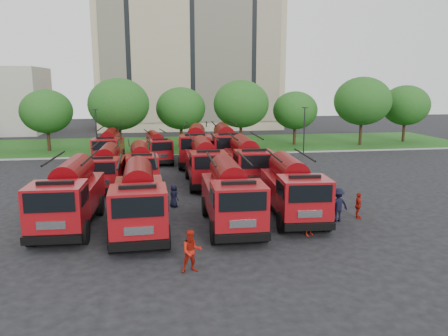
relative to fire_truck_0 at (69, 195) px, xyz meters
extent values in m
plane|color=black|center=(8.84, 4.61, -1.77)|extent=(140.00, 140.00, 0.00)
cube|color=#164813|center=(8.84, 30.61, -1.71)|extent=(70.00, 16.00, 0.12)
cube|color=gray|center=(8.84, 22.51, -1.70)|extent=(70.00, 0.30, 0.14)
cube|color=tan|center=(10.84, 52.61, 10.73)|extent=(30.00, 14.00, 25.00)
cube|color=black|center=(10.84, 45.51, 10.73)|extent=(28.00, 0.15, 22.00)
cylinder|color=#382314|center=(-7.16, 27.61, -0.58)|extent=(0.36, 0.36, 2.38)
ellipsoid|color=#183F12|center=(-7.16, 27.61, 2.79)|extent=(5.71, 5.71, 4.86)
cylinder|color=#382314|center=(0.84, 26.11, -0.37)|extent=(0.36, 0.36, 2.80)
ellipsoid|color=#183F12|center=(0.84, 26.11, 3.59)|extent=(6.72, 6.72, 5.71)
cylinder|color=#382314|center=(7.84, 28.61, -0.54)|extent=(0.36, 0.36, 2.45)
ellipsoid|color=#183F12|center=(7.84, 28.61, 2.92)|extent=(5.88, 5.88, 5.00)
cylinder|color=#382314|center=(14.84, 27.11, -0.40)|extent=(0.36, 0.36, 2.73)
ellipsoid|color=#183F12|center=(14.84, 27.11, 3.46)|extent=(6.55, 6.55, 5.57)
cylinder|color=#382314|center=(21.84, 28.11, -0.63)|extent=(0.36, 0.36, 2.27)
ellipsoid|color=#183F12|center=(21.84, 28.11, 2.59)|extent=(5.46, 5.46, 4.64)
cylinder|color=#382314|center=(29.84, 26.61, -0.33)|extent=(0.36, 0.36, 2.87)
ellipsoid|color=#183F12|center=(29.84, 26.61, 3.73)|extent=(6.89, 6.89, 5.85)
cylinder|color=#382314|center=(36.84, 28.61, -0.51)|extent=(0.36, 0.36, 2.52)
ellipsoid|color=#183F12|center=(36.84, 28.61, 3.06)|extent=(6.05, 6.05, 5.14)
cylinder|color=black|center=(-1.16, 21.81, 0.73)|extent=(0.14, 0.14, 5.00)
cube|color=black|center=(-1.16, 21.81, 3.28)|extent=(0.60, 0.25, 0.12)
cylinder|color=black|center=(20.84, 21.81, 0.73)|extent=(0.14, 0.14, 5.00)
cube|color=black|center=(20.84, 21.81, 3.28)|extent=(0.60, 0.25, 0.12)
cube|color=black|center=(0.00, 0.01, -1.07)|extent=(2.79, 7.64, 0.32)
cube|color=black|center=(-0.16, -3.81, -1.12)|extent=(2.70, 0.38, 0.38)
cube|color=maroon|center=(-0.11, -2.57, 0.14)|extent=(2.74, 2.48, 2.10)
cube|color=black|center=(-0.16, -3.78, 0.63)|extent=(2.26, 0.15, 0.92)
cube|color=maroon|center=(0.05, 1.20, -0.21)|extent=(2.84, 5.06, 1.40)
cylinder|color=#570206|center=(0.05, 1.20, 0.94)|extent=(1.80, 4.59, 1.62)
cylinder|color=black|center=(-1.35, -2.73, -1.18)|extent=(0.43, 1.20, 1.18)
cylinder|color=black|center=(1.12, -2.84, -1.18)|extent=(0.43, 1.20, 1.18)
cylinder|color=black|center=(-1.16, 2.00, -1.18)|extent=(0.43, 1.20, 1.18)
cylinder|color=black|center=(1.32, 1.90, -1.18)|extent=(0.43, 1.20, 1.18)
cube|color=black|center=(3.73, -1.37, -1.07)|extent=(2.65, 7.56, 0.32)
cube|color=black|center=(3.82, -5.17, -1.13)|extent=(2.68, 0.34, 0.37)
cube|color=maroon|center=(3.79, -3.94, 0.13)|extent=(2.68, 2.42, 2.09)
cube|color=black|center=(3.82, -5.14, 0.61)|extent=(2.25, 0.11, 0.91)
cube|color=maroon|center=(3.70, -0.19, -0.22)|extent=(2.75, 4.99, 1.39)
cylinder|color=#570206|center=(3.70, -0.19, 0.92)|extent=(1.72, 4.54, 1.61)
cylinder|color=black|center=(2.56, -4.18, -1.18)|extent=(0.40, 1.19, 1.18)
cylinder|color=black|center=(5.03, -4.12, -1.18)|extent=(0.40, 1.19, 1.18)
cylinder|color=black|center=(2.45, 0.53, -1.18)|extent=(0.40, 1.19, 1.18)
cylinder|color=black|center=(4.91, 0.59, -1.18)|extent=(0.40, 1.19, 1.18)
cube|color=black|center=(8.63, -1.14, -1.08)|extent=(2.61, 7.45, 0.32)
cube|color=black|center=(8.54, -4.89, -1.13)|extent=(2.64, 0.33, 0.37)
cube|color=maroon|center=(8.57, -3.68, 0.11)|extent=(2.64, 2.38, 2.06)
cube|color=black|center=(8.54, -4.86, 0.58)|extent=(2.22, 0.11, 0.90)
cube|color=maroon|center=(8.66, 0.02, -0.24)|extent=(2.70, 4.92, 1.37)
cylinder|color=#570206|center=(8.66, 0.02, 0.88)|extent=(1.69, 4.47, 1.58)
cylinder|color=black|center=(7.35, -3.86, -1.19)|extent=(0.40, 1.17, 1.16)
cylinder|color=black|center=(9.78, -3.92, -1.19)|extent=(0.40, 1.17, 1.16)
cylinder|color=black|center=(7.46, 0.78, -1.19)|extent=(0.40, 1.17, 1.16)
cylinder|color=black|center=(9.89, 0.73, -1.19)|extent=(0.40, 1.17, 1.16)
cube|color=black|center=(12.44, -0.18, -1.09)|extent=(2.91, 7.44, 0.31)
cube|color=black|center=(12.17, -3.86, -1.14)|extent=(2.61, 0.45, 0.36)
cube|color=maroon|center=(12.26, -2.67, 0.08)|extent=(2.71, 2.47, 2.03)
cube|color=black|center=(12.17, -3.83, 0.55)|extent=(2.18, 0.21, 0.88)
cube|color=maroon|center=(12.52, 0.97, -0.26)|extent=(2.89, 4.96, 1.35)
cylinder|color=#570206|center=(12.52, 0.97, 0.85)|extent=(1.87, 4.47, 1.56)
cylinder|color=black|center=(11.05, -2.79, -1.20)|extent=(0.45, 1.17, 1.14)
cylinder|color=black|center=(13.43, -2.96, -1.20)|extent=(0.45, 1.17, 1.14)
cylinder|color=black|center=(11.38, 1.78, -1.20)|extent=(0.45, 1.17, 1.14)
cylinder|color=black|center=(13.76, 1.61, -1.20)|extent=(0.45, 1.17, 1.14)
cube|color=black|center=(1.06, 8.99, -1.16)|extent=(2.30, 6.58, 0.28)
cube|color=black|center=(0.98, 5.69, -1.21)|extent=(2.34, 0.29, 0.33)
cube|color=maroon|center=(1.01, 6.76, -0.11)|extent=(2.33, 2.11, 1.82)
cube|color=black|center=(0.98, 5.71, 0.31)|extent=(1.96, 0.09, 0.79)
cube|color=maroon|center=(1.08, 10.02, -0.42)|extent=(2.39, 4.34, 1.21)
cylinder|color=#570206|center=(1.08, 10.02, 0.57)|extent=(1.49, 3.95, 1.40)
cylinder|color=black|center=(-0.07, 6.60, -1.26)|extent=(0.35, 1.03, 1.03)
cylinder|color=black|center=(2.07, 6.55, -1.26)|extent=(0.35, 1.03, 1.03)
cylinder|color=black|center=(0.03, 10.70, -1.26)|extent=(0.35, 1.03, 1.03)
cylinder|color=black|center=(2.17, 10.65, -1.26)|extent=(0.35, 1.03, 1.03)
cube|color=black|center=(3.53, 9.95, -1.16)|extent=(2.59, 6.63, 0.28)
cube|color=black|center=(3.76, 6.66, -1.21)|extent=(2.33, 0.40, 0.32)
cube|color=maroon|center=(3.69, 7.73, -0.12)|extent=(2.41, 2.20, 1.81)
cube|color=black|center=(3.76, 6.69, 0.30)|extent=(1.95, 0.18, 0.79)
cube|color=maroon|center=(3.46, 10.97, -0.42)|extent=(2.57, 4.42, 1.21)
cylinder|color=#570206|center=(3.46, 10.97, 0.56)|extent=(1.66, 3.99, 1.39)
cylinder|color=black|center=(2.63, 7.47, -1.26)|extent=(0.40, 1.04, 1.02)
cylinder|color=black|center=(4.76, 7.62, -1.26)|extent=(0.40, 1.04, 1.02)
cylinder|color=black|center=(2.35, 11.54, -1.26)|extent=(0.40, 1.04, 1.02)
cylinder|color=black|center=(4.48, 11.69, -1.26)|extent=(0.40, 1.04, 1.02)
cube|color=black|center=(8.40, 9.07, -1.09)|extent=(2.45, 7.31, 0.31)
cube|color=black|center=(8.37, 5.37, -1.14)|extent=(2.61, 0.28, 0.36)
cube|color=maroon|center=(8.38, 6.57, 0.08)|extent=(2.57, 2.31, 2.03)
cube|color=black|center=(8.37, 5.40, 0.55)|extent=(2.19, 0.07, 0.89)
cube|color=maroon|center=(8.40, 10.21, -0.26)|extent=(2.59, 4.81, 1.35)
cylinder|color=#570206|center=(8.40, 10.21, 0.85)|extent=(1.60, 4.39, 1.56)
cylinder|color=black|center=(7.18, 6.37, -1.20)|extent=(0.37, 1.15, 1.15)
cylinder|color=black|center=(9.57, 6.35, -1.20)|extent=(0.37, 1.15, 1.15)
cylinder|color=black|center=(7.21, 10.95, -1.20)|extent=(0.37, 1.15, 1.15)
cylinder|color=black|center=(9.61, 10.93, -1.20)|extent=(0.37, 1.15, 1.15)
cube|color=black|center=(11.62, 8.55, -1.07)|extent=(2.63, 7.57, 0.32)
cube|color=black|center=(11.54, 4.74, -1.12)|extent=(2.69, 0.32, 0.38)
cube|color=maroon|center=(11.56, 5.98, 0.14)|extent=(2.68, 2.42, 2.09)
cube|color=black|center=(11.54, 4.78, 0.62)|extent=(2.26, 0.10, 0.91)
cube|color=maroon|center=(11.64, 9.74, -0.21)|extent=(2.73, 4.99, 1.40)
cylinder|color=#570206|center=(11.64, 9.74, 0.93)|extent=(1.70, 4.54, 1.61)
cylinder|color=black|center=(10.33, 5.79, -1.18)|extent=(0.40, 1.19, 1.18)
cylinder|color=black|center=(12.79, 5.74, -1.18)|extent=(0.40, 1.19, 1.18)
cylinder|color=black|center=(10.42, 10.51, -1.18)|extent=(0.40, 1.19, 1.18)
cylinder|color=black|center=(12.89, 10.46, -1.18)|extent=(0.40, 1.19, 1.18)
cube|color=black|center=(0.24, 19.47, -1.14)|extent=(2.41, 6.85, 0.29)
cube|color=black|center=(0.15, 16.02, -1.19)|extent=(2.43, 0.31, 0.34)
cube|color=maroon|center=(0.18, 17.14, -0.05)|extent=(2.43, 2.20, 1.89)
cube|color=black|center=(0.15, 16.05, 0.39)|extent=(2.04, 0.10, 0.82)
cube|color=maroon|center=(0.27, 20.53, -0.36)|extent=(2.49, 4.52, 1.26)
cylinder|color=#570206|center=(0.27, 20.53, 0.67)|extent=(1.56, 4.11, 1.46)
cylinder|color=black|center=(-0.94, 16.97, -1.23)|extent=(0.37, 1.08, 1.07)
cylinder|color=black|center=(1.29, 16.91, -1.23)|extent=(0.37, 1.08, 1.07)
cylinder|color=black|center=(-0.83, 21.24, -1.23)|extent=(0.37, 1.08, 1.07)
cylinder|color=black|center=(1.40, 21.18, -1.23)|extent=(0.37, 1.08, 1.07)
cube|color=black|center=(4.82, 19.25, -1.19)|extent=(2.93, 6.42, 0.27)
cube|color=black|center=(5.29, 16.15, -1.24)|extent=(2.22, 0.55, 0.31)
cube|color=maroon|center=(5.14, 17.15, -0.20)|extent=(2.43, 2.25, 1.72)
cube|color=black|center=(5.28, 16.17, 0.20)|extent=(1.84, 0.32, 0.75)
cube|color=maroon|center=(4.67, 20.21, -0.49)|extent=(2.75, 4.34, 1.15)
cylinder|color=#570206|center=(4.67, 20.21, 0.45)|extent=(1.86, 3.87, 1.33)
cylinder|color=black|center=(4.16, 16.83, -1.28)|extent=(0.45, 1.01, 0.97)
cylinder|color=black|center=(6.17, 17.13, -1.28)|extent=(0.45, 1.01, 0.97)
cylinder|color=black|center=(3.58, 20.67, -1.28)|extent=(0.45, 1.01, 0.97)
cylinder|color=black|center=(5.59, 20.97, -1.28)|extent=(0.45, 1.01, 0.97)
cube|color=black|center=(8.53, 17.41, -1.04)|extent=(3.51, 8.09, 0.34)
cube|color=black|center=(8.05, 13.47, -1.10)|extent=(2.81, 0.62, 0.39)
cube|color=maroon|center=(8.20, 14.74, 0.22)|extent=(3.02, 2.78, 2.18)
cube|color=black|center=(8.05, 13.50, 0.72)|extent=(2.34, 0.34, 0.95)
cube|color=maroon|center=(8.68, 18.63, -0.15)|extent=(3.35, 5.44, 1.45)
cylinder|color=#570206|center=(8.68, 18.63, 1.04)|extent=(2.24, 4.87, 1.68)
cylinder|color=black|center=(6.90, 14.68, -1.15)|extent=(0.54, 1.27, 1.23)
cylinder|color=black|center=(9.45, 14.36, -1.15)|extent=(0.54, 1.27, 1.23)
cylinder|color=black|center=(7.50, 19.57, -1.15)|extent=(0.54, 1.27, 1.23)
cylinder|color=black|center=(10.05, 19.25, -1.15)|extent=(0.54, 1.27, 1.23)
cube|color=black|center=(11.38, 17.47, -1.04)|extent=(3.00, 7.97, 0.34)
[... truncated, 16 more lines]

